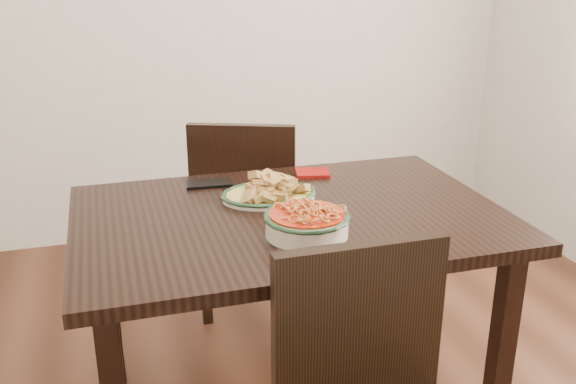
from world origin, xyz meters
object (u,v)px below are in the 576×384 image
object	(u,v)px
dining_table	(290,238)
chair_far	(247,209)
fish_plate	(269,185)
noodle_bowl	(307,220)
smartphone	(209,183)

from	to	relation	value
dining_table	chair_far	size ratio (longest dim) A/B	1.48
fish_plate	noodle_bowl	bearing A→B (deg)	-84.88
dining_table	fish_plate	distance (m)	0.19
chair_far	fish_plate	distance (m)	0.62
dining_table	smartphone	distance (m)	0.39
dining_table	noodle_bowl	distance (m)	0.22
chair_far	noodle_bowl	bearing A→B (deg)	109.63
fish_plate	chair_far	bearing A→B (deg)	85.25
fish_plate	smartphone	size ratio (longest dim) A/B	1.95
fish_plate	noodle_bowl	size ratio (longest dim) A/B	1.25
smartphone	dining_table	bearing A→B (deg)	-54.24
fish_plate	smartphone	world-z (taller)	fish_plate
noodle_bowl	chair_far	bearing A→B (deg)	88.87
dining_table	smartphone	world-z (taller)	smartphone
chair_far	dining_table	bearing A→B (deg)	109.55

